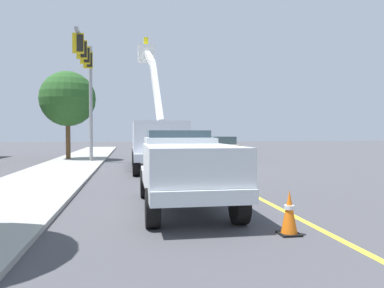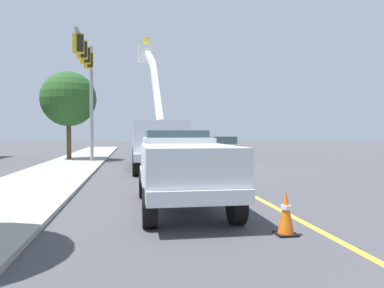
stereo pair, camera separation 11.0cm
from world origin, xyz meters
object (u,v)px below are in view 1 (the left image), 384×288
object	(u,v)px
traffic_cone_mid_rear	(203,167)
traffic_signal_mast	(87,72)
utility_bucket_truck	(156,139)
traffic_cone_trailing	(183,157)
service_pickup_truck	(185,166)
traffic_cone_mid_front	(232,178)
traffic_cone_leading	(289,213)
passing_minivan	(220,146)

from	to	relation	value
traffic_cone_mid_rear	traffic_signal_mast	size ratio (longest dim) A/B	0.09
utility_bucket_truck	traffic_cone_trailing	bearing A→B (deg)	-25.92
service_pickup_truck	traffic_cone_mid_front	xyz separation A→B (m)	(3.21, -2.22, -0.75)
traffic_cone_leading	traffic_cone_trailing	bearing A→B (deg)	-1.96
traffic_cone_leading	traffic_cone_trailing	world-z (taller)	traffic_cone_leading
passing_minivan	traffic_cone_trailing	size ratio (longest dim) A/B	6.65
service_pickup_truck	traffic_cone_mid_rear	distance (m)	8.33
service_pickup_truck	passing_minivan	world-z (taller)	service_pickup_truck
traffic_cone_leading	traffic_signal_mast	xyz separation A→B (m)	(16.36, 5.36, 5.16)
utility_bucket_truck	traffic_cone_mid_front	size ratio (longest dim) A/B	11.06
utility_bucket_truck	service_pickup_truck	xyz separation A→B (m)	(-10.57, 0.13, -0.50)
traffic_cone_mid_front	traffic_signal_mast	size ratio (longest dim) A/B	0.10
utility_bucket_truck	traffic_cone_trailing	size ratio (longest dim) A/B	11.34
traffic_cone_mid_rear	utility_bucket_truck	bearing A→B (deg)	38.42
traffic_cone_mid_rear	traffic_cone_trailing	world-z (taller)	traffic_cone_trailing
passing_minivan	traffic_signal_mast	world-z (taller)	traffic_signal_mast
utility_bucket_truck	traffic_signal_mast	bearing A→B (deg)	52.44
passing_minivan	traffic_cone_trailing	xyz separation A→B (m)	(-2.67, 3.22, -0.62)
utility_bucket_truck	traffic_cone_mid_rear	xyz separation A→B (m)	(-2.55, -2.03, -1.27)
traffic_cone_mid_rear	traffic_cone_trailing	xyz separation A→B (m)	(6.87, -0.07, 0.01)
passing_minivan	traffic_cone_mid_rear	size ratio (longest dim) A/B	6.75
service_pickup_truck	traffic_cone_leading	xyz separation A→B (m)	(-2.82, -1.62, -0.69)
traffic_cone_leading	traffic_signal_mast	world-z (taller)	traffic_signal_mast
traffic_cone_mid_rear	service_pickup_truck	bearing A→B (deg)	164.95
service_pickup_truck	traffic_cone_mid_rear	xyz separation A→B (m)	(8.01, -2.15, -0.77)
service_pickup_truck	traffic_cone_trailing	size ratio (longest dim) A/B	7.75
traffic_cone_trailing	traffic_signal_mast	distance (m)	8.05
utility_bucket_truck	passing_minivan	size ratio (longest dim) A/B	1.71
passing_minivan	traffic_cone_mid_front	xyz separation A→B (m)	(-14.34, 3.23, -0.61)
traffic_signal_mast	utility_bucket_truck	bearing A→B (deg)	-127.56
utility_bucket_truck	passing_minivan	xyz separation A→B (m)	(6.99, -5.32, -0.65)
passing_minivan	traffic_cone_mid_front	distance (m)	14.72
utility_bucket_truck	traffic_cone_mid_front	xyz separation A→B (m)	(-7.35, -2.09, -1.25)
traffic_cone_leading	traffic_cone_mid_front	world-z (taller)	traffic_cone_leading
traffic_cone_leading	utility_bucket_truck	bearing A→B (deg)	6.36
service_pickup_truck	traffic_cone_mid_rear	size ratio (longest dim) A/B	7.87
passing_minivan	traffic_cone_leading	xyz separation A→B (m)	(-20.38, 3.83, -0.54)
service_pickup_truck	traffic_signal_mast	bearing A→B (deg)	15.44
traffic_cone_mid_front	traffic_signal_mast	bearing A→B (deg)	29.97
service_pickup_truck	passing_minivan	size ratio (longest dim) A/B	1.17
traffic_cone_trailing	utility_bucket_truck	bearing A→B (deg)	154.08
traffic_cone_mid_rear	traffic_signal_mast	world-z (taller)	traffic_signal_mast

